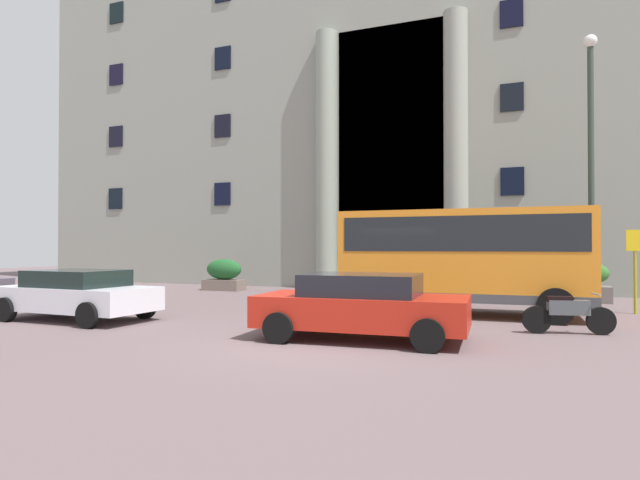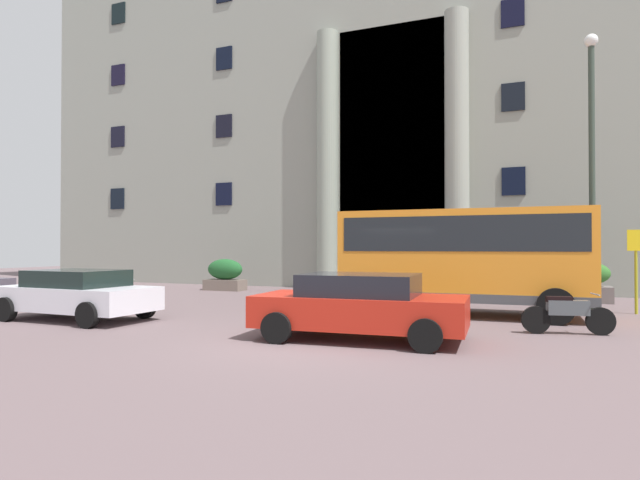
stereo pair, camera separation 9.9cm
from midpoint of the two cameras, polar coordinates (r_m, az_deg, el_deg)
ground_plane at (r=10.72m, az=-1.15°, el=-11.27°), size 80.00×64.00×0.12m
office_building_facade at (r=28.74m, az=13.40°, el=16.30°), size 42.54×9.75×20.66m
orange_minibus at (r=15.29m, az=15.30°, el=-1.40°), size 6.65×2.69×2.90m
bus_stop_sign at (r=17.45m, az=31.01°, el=-1.99°), size 0.44×0.08×2.39m
hedge_planter_west at (r=23.60m, az=-10.07°, el=-3.75°), size 1.77×0.83×1.37m
hedge_planter_entrance_left at (r=20.42m, az=26.41°, el=-4.07°), size 1.91×0.97×1.43m
parked_coupe_end at (r=15.18m, az=-24.51°, el=-5.28°), size 4.20×2.18×1.30m
parked_sedan_second at (r=10.93m, az=4.60°, el=-7.02°), size 4.35×2.30×1.34m
motorcycle_near_kerb at (r=12.77m, az=25.13°, el=-7.17°), size 1.90×0.66×0.89m
scooter_by_planter at (r=14.21m, az=-0.66°, el=-6.59°), size 1.91×0.55×0.89m
motorcycle_far_end at (r=17.88m, az=-21.29°, el=-5.32°), size 2.01×0.55×0.89m
lamppost_plaza_centre at (r=18.34m, az=27.36°, el=8.56°), size 0.40×0.40×8.40m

